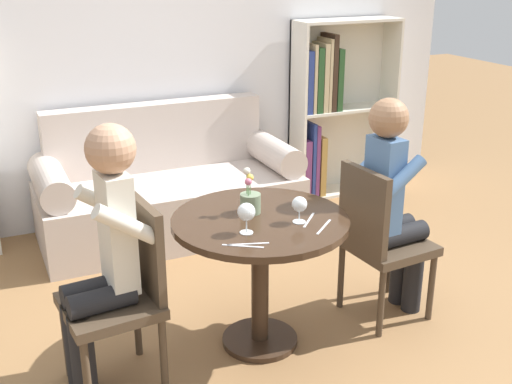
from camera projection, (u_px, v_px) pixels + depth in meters
The scene contains 16 objects.
ground_plane at pixel (260, 342), 3.42m from camera, with size 16.00×16.00×0.00m, color olive.
back_wall at pixel (144, 41), 4.67m from camera, with size 5.20×0.05×2.70m.
round_table at pixel (260, 246), 3.22m from camera, with size 0.89×0.89×0.72m.
couch at pixel (169, 193), 4.67m from camera, with size 1.85×0.80×0.92m.
bookshelf_right at pixel (329, 109), 5.33m from camera, with size 0.90×0.28×1.46m.
chair_left at pixel (124, 289), 2.95m from camera, with size 0.46×0.46×0.90m.
chair_right at pixel (379, 237), 3.50m from camera, with size 0.45×0.45×0.90m.
person_left at pixel (103, 253), 2.84m from camera, with size 0.44×0.37×1.28m.
person_right at pixel (393, 203), 3.48m from camera, with size 0.44×0.36×1.26m.
wine_glass_left at pixel (246, 213), 2.97m from camera, with size 0.08×0.08×0.15m.
wine_glass_right at pixel (299, 205), 3.09m from camera, with size 0.08×0.08×0.13m.
flower_vase at pixel (250, 200), 3.21m from camera, with size 0.10×0.10×0.24m.
knife_left_setting at pixel (309, 220), 3.14m from camera, with size 0.14×0.15×0.00m.
fork_left_setting at pixel (248, 244), 2.88m from camera, with size 0.18×0.07×0.00m.
knife_right_setting at pixel (324, 227), 3.06m from camera, with size 0.15×0.13×0.00m.
fork_right_setting at pixel (243, 246), 2.86m from camera, with size 0.17×0.11×0.00m.
Camera 1 is at (-1.23, -2.66, 1.94)m, focal length 45.00 mm.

